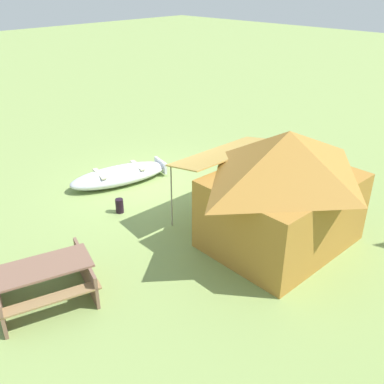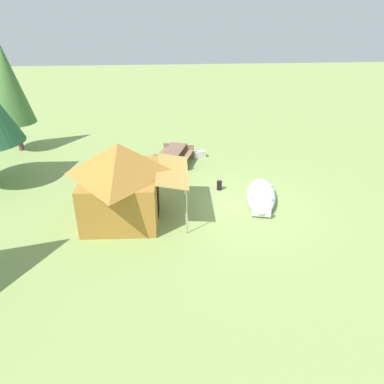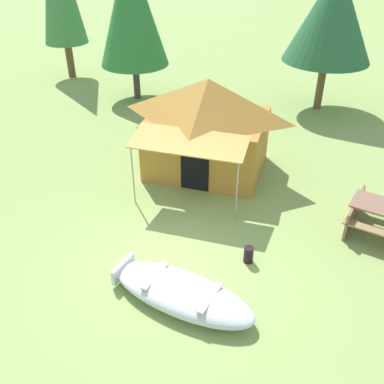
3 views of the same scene
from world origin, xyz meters
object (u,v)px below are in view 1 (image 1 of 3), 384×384
(fuel_can, at_px, (120,206))
(picnic_table, at_px, (43,278))
(canvas_cabin_tent, at_px, (283,188))
(beached_rowboat, at_px, (120,175))

(fuel_can, bearing_deg, picnic_table, 29.31)
(picnic_table, distance_m, fuel_can, 3.45)
(canvas_cabin_tent, xyz_separation_m, fuel_can, (1.72, -3.70, -1.20))
(beached_rowboat, height_order, canvas_cabin_tent, canvas_cabin_tent)
(picnic_table, bearing_deg, fuel_can, -150.69)
(beached_rowboat, relative_size, canvas_cabin_tent, 0.83)
(canvas_cabin_tent, height_order, fuel_can, canvas_cabin_tent)
(canvas_cabin_tent, bearing_deg, beached_rowboat, -83.10)
(canvas_cabin_tent, height_order, picnic_table, canvas_cabin_tent)
(canvas_cabin_tent, relative_size, fuel_can, 10.00)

